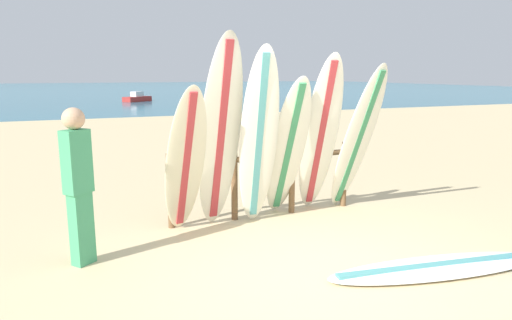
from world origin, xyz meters
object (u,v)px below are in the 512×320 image
surfboard_leaning_center_right (320,137)px  surfboard_lying_on_sand (438,267)px  surfboard_leaning_center_left (259,139)px  beachgoer_standing (78,180)px  surfboard_leaning_left (220,134)px  surfboard_leaning_far_left (186,161)px  surfboard_rack (264,173)px  surfboard_leaning_center (288,149)px  small_boat_offshore (137,98)px  surfboard_leaning_right (357,140)px

surfboard_leaning_center_right → surfboard_lying_on_sand: 2.39m
surfboard_leaning_center_left → beachgoer_standing: size_ratio=1.41×
surfboard_leaning_left → beachgoer_standing: surfboard_leaning_left is taller
surfboard_leaning_far_left → surfboard_rack: bearing=16.7°
surfboard_rack → surfboard_leaning_center: surfboard_leaning_center is taller
surfboard_leaning_center → beachgoer_standing: (-2.69, -0.51, -0.08)m
surfboard_leaning_far_left → surfboard_leaning_center_left: 0.98m
surfboard_leaning_far_left → surfboard_leaning_left: 0.56m
surfboard_leaning_far_left → surfboard_leaning_center_left: size_ratio=0.80×
surfboard_leaning_center_right → small_boat_offshore: (1.23, 28.13, -0.90)m
surfboard_leaning_right → surfboard_leaning_center_left: bearing=-178.7°
surfboard_rack → surfboard_leaning_left: bearing=-156.4°
surfboard_leaning_center → surfboard_lying_on_sand: bearing=-70.8°
surfboard_leaning_far_left → surfboard_leaning_center_left: (0.95, -0.08, 0.23)m
surfboard_leaning_far_left → surfboard_leaning_right: (2.48, -0.04, 0.13)m
surfboard_leaning_center_right → small_boat_offshore: bearing=87.5°
beachgoer_standing → small_boat_offshore: bearing=81.2°
surfboard_leaning_center → small_boat_offshore: (1.74, 28.13, -0.75)m
small_boat_offshore → surfboard_leaning_right: bearing=-91.4°
surfboard_leaning_right → surfboard_leaning_left: bearing=177.6°
surfboard_leaning_left → surfboard_leaning_right: bearing=-2.4°
surfboard_leaning_center_right → surfboard_leaning_right: size_ratio=1.06×
surfboard_leaning_center_right → beachgoer_standing: 3.25m
surfboard_leaning_center → small_boat_offshore: 28.20m
small_boat_offshore → beachgoer_standing: bearing=-98.8°
beachgoer_standing → surfboard_leaning_center_right: bearing=9.2°
surfboard_leaning_center_right → surfboard_leaning_right: 0.55m
surfboard_leaning_center_right → beachgoer_standing: surfboard_leaning_center_right is taller
surfboard_rack → surfboard_leaning_center_left: (-0.27, -0.44, 0.56)m
surfboard_leaning_center_left → beachgoer_standing: (-2.20, -0.35, -0.26)m
beachgoer_standing → surfboard_leaning_center_left: bearing=9.2°
surfboard_leaning_center → surfboard_leaning_left: bearing=-177.8°
beachgoer_standing → surfboard_leaning_center: bearing=10.7°
beachgoer_standing → small_boat_offshore: 28.99m
surfboard_leaning_center_left → surfboard_leaning_center_right: size_ratio=1.03×
surfboard_rack → surfboard_leaning_center: 0.53m
surfboard_rack → surfboard_leaning_far_left: surfboard_leaning_far_left is taller
surfboard_leaning_right → beachgoer_standing: size_ratio=1.29×
surfboard_leaning_center_right → small_boat_offshore: size_ratio=1.05×
surfboard_leaning_far_left → surfboard_lying_on_sand: 3.11m
surfboard_leaning_center → surfboard_lying_on_sand: (0.73, -2.10, -0.97)m
surfboard_leaning_center_right → surfboard_rack: bearing=158.9°
surfboard_leaning_center_left → surfboard_rack: bearing=59.1°
surfboard_leaning_center → small_boat_offshore: surfboard_leaning_center is taller
small_boat_offshore → surfboard_leaning_far_left: bearing=-96.4°
surfboard_leaning_center → surfboard_lying_on_sand: surfboard_leaning_center is taller
surfboard_leaning_far_left → beachgoer_standing: bearing=-160.8°
surfboard_lying_on_sand → surfboard_leaning_center_right: bearing=96.1°
surfboard_leaning_left → small_boat_offshore: 28.32m
surfboard_leaning_center_right → surfboard_lying_on_sand: surfboard_leaning_center_right is taller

